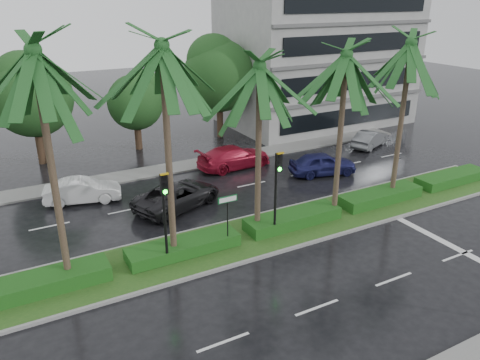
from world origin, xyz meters
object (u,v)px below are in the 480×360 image
car_white (83,191)px  car_grey (370,139)px  car_red (234,157)px  car_darkgrey (178,195)px  car_blue (323,164)px  street_sign (228,209)px  signal_median_left (165,206)px

car_white → car_grey: car_white is taller
car_white → car_red: 10.35m
car_darkgrey → car_red: (5.81, 4.23, 0.03)m
car_blue → car_grey: (7.00, 3.05, -0.09)m
street_sign → car_grey: bearing=27.6°
street_sign → car_darkgrey: street_sign is taller
car_red → car_blue: car_red is taller
car_red → car_grey: (11.50, -0.90, -0.11)m
car_darkgrey → street_sign: bearing=161.3°
car_darkgrey → car_grey: (17.31, 3.33, -0.08)m
car_red → car_blue: (4.50, -3.96, -0.01)m
car_darkgrey → car_blue: (10.31, 0.28, 0.02)m
signal_median_left → car_darkgrey: bearing=64.8°
signal_median_left → car_red: 13.28m
car_red → car_grey: size_ratio=1.33×
car_darkgrey → car_blue: 10.31m
signal_median_left → car_white: size_ratio=1.03×
car_grey → car_darkgrey: bearing=77.8°
car_white → street_sign: bearing=-137.9°
signal_median_left → car_grey: (20.00, 9.06, -2.35)m
signal_median_left → car_red: size_ratio=0.83×
street_sign → car_red: 11.30m
signal_median_left → car_darkgrey: size_ratio=0.83×
signal_median_left → street_sign: signal_median_left is taller
street_sign → car_blue: street_sign is taller
street_sign → car_red: street_sign is taller
car_red → car_blue: bearing=-135.7°
signal_median_left → car_darkgrey: 6.72m
signal_median_left → car_grey: 22.08m
signal_median_left → car_red: bearing=49.5°
car_red → car_grey: 11.54m
car_blue → car_grey: 7.64m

